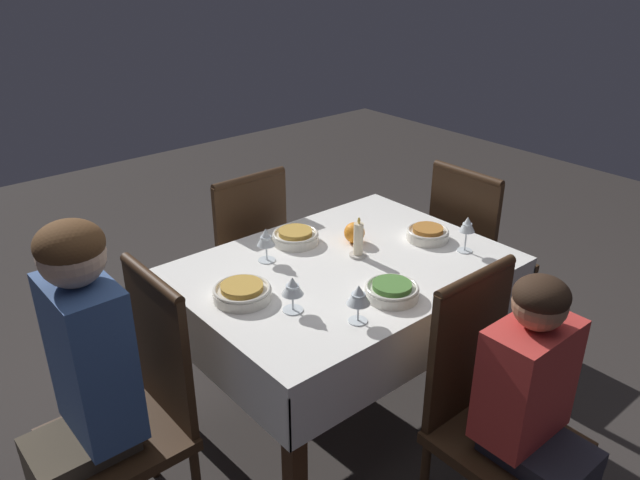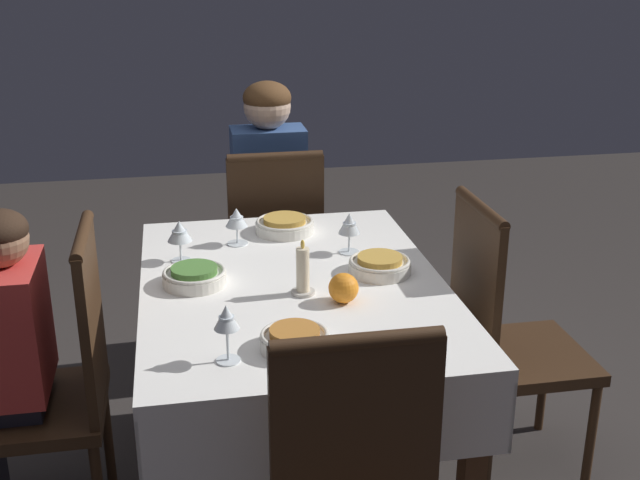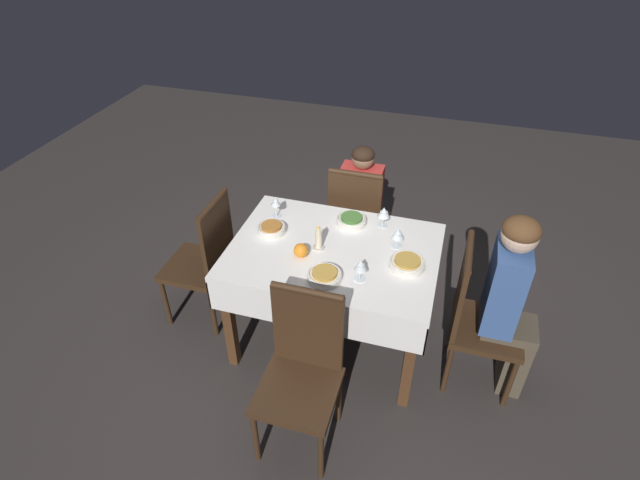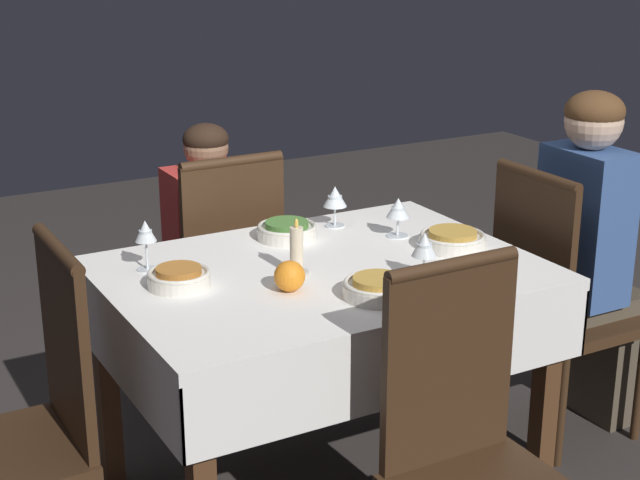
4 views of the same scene
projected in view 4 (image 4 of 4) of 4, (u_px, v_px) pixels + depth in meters
name	position (u px, v px, depth m)	size (l,w,h in m)	color
dining_table	(321.00, 300.00, 2.89)	(1.24, 0.91, 0.76)	white
chair_west	(554.00, 297.00, 3.30)	(0.41, 0.41, 0.97)	#382314
chair_south	(222.00, 274.00, 3.51)	(0.41, 0.41, 0.97)	#382314
chair_east	(29.00, 417.00, 2.51)	(0.41, 0.41, 0.97)	#382314
chair_north	(473.00, 449.00, 2.36)	(0.41, 0.41, 0.97)	#382314
person_adult_denim	(593.00, 244.00, 3.32)	(0.34, 0.30, 1.21)	#4C4233
person_child_red	(204.00, 246.00, 3.63)	(0.30, 0.33, 1.05)	#282833
bowl_west	(452.00, 239.00, 3.02)	(0.21, 0.21, 0.06)	silver
wine_glass_west	(398.00, 210.00, 3.10)	(0.08, 0.08, 0.13)	white
bowl_south	(287.00, 230.00, 3.11)	(0.19, 0.19, 0.06)	silver
wine_glass_south	(335.00, 198.00, 3.20)	(0.08, 0.08, 0.14)	white
bowl_east	(179.00, 277.00, 2.70)	(0.18, 0.18, 0.06)	silver
wine_glass_east	(145.00, 234.00, 2.80)	(0.06, 0.06, 0.15)	white
bowl_north	(378.00, 287.00, 2.63)	(0.19, 0.19, 0.06)	silver
wine_glass_north	(424.00, 246.00, 2.74)	(0.07, 0.07, 0.14)	white
candle_centerpiece	(297.00, 254.00, 2.78)	(0.07, 0.07, 0.17)	beige
orange_fruit	(290.00, 276.00, 2.67)	(0.09, 0.09, 0.09)	orange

